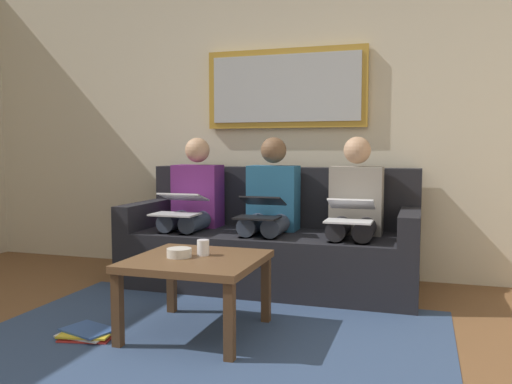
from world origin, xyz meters
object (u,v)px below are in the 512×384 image
object	(u,v)px
laptop_white	(350,211)
person_left	(355,210)
laptop_silver	(180,204)
bowl	(179,253)
person_middle	(270,207)
couch	(272,244)
coffee_table	(197,267)
laptop_black	(261,208)
magazine_stack	(88,333)
framed_mirror	(285,88)
person_right	(193,204)
cup	(203,248)

from	to	relation	value
laptop_white	person_left	bearing A→B (deg)	-90.00
person_left	laptop_silver	size ratio (longest dim) A/B	3.06
bowl	person_middle	world-z (taller)	person_middle
bowl	laptop_silver	xyz separation A→B (m)	(0.44, -0.93, 0.17)
laptop_white	person_middle	world-z (taller)	person_middle
laptop_white	person_middle	size ratio (longest dim) A/B	0.31
person_left	laptop_silver	distance (m)	1.30
person_left	person_middle	xyz separation A→B (m)	(0.64, 0.00, 0.00)
couch	person_middle	bearing A→B (deg)	90.00
coffee_table	person_left	distance (m)	1.38
laptop_black	magazine_stack	distance (m)	1.46
couch	person_middle	world-z (taller)	person_middle
framed_mirror	bowl	bearing A→B (deg)	83.14
bowl	person_right	size ratio (longest dim) A/B	0.12
laptop_white	person_middle	distance (m)	0.68
cup	laptop_silver	size ratio (longest dim) A/B	0.24
person_middle	laptop_silver	bearing A→B (deg)	20.38
laptop_white	person_right	distance (m)	1.30
coffee_table	person_left	world-z (taller)	person_left
cup	laptop_white	xyz separation A→B (m)	(-0.73, -0.84, 0.14)
cup	magazine_stack	distance (m)	0.79
bowl	cup	bearing A→B (deg)	-142.01
framed_mirror	cup	world-z (taller)	framed_mirror
coffee_table	person_middle	world-z (taller)	person_middle
person_left	magazine_stack	size ratio (longest dim) A/B	3.41
person_right	laptop_silver	size ratio (longest dim) A/B	3.06
bowl	coffee_table	bearing A→B (deg)	-168.28
person_right	coffee_table	bearing A→B (deg)	115.23
coffee_table	framed_mirror	bearing A→B (deg)	-93.52
couch	cup	bearing A→B (deg)	85.75
magazine_stack	bowl	bearing A→B (deg)	-154.13
magazine_stack	coffee_table	bearing A→B (deg)	-156.41
laptop_white	magazine_stack	xyz separation A→B (m)	(1.30, 1.15, -0.60)
laptop_black	cup	bearing A→B (deg)	84.20
person_middle	laptop_black	bearing A→B (deg)	90.00
bowl	laptop_white	bearing A→B (deg)	-131.94
couch	laptop_black	distance (m)	0.44
framed_mirror	couch	bearing A→B (deg)	90.00
laptop_silver	magazine_stack	distance (m)	1.30
coffee_table	magazine_stack	distance (m)	0.71
laptop_white	person_right	size ratio (longest dim) A/B	0.31
person_left	laptop_silver	world-z (taller)	person_left
person_middle	magazine_stack	size ratio (longest dim) A/B	3.41
couch	cup	distance (m)	1.17
framed_mirror	cup	distance (m)	1.87
bowl	person_right	world-z (taller)	person_right
magazine_stack	laptop_white	bearing A→B (deg)	-138.33
cup	person_middle	bearing A→B (deg)	-94.52
couch	laptop_silver	size ratio (longest dim) A/B	5.90
couch	laptop_white	world-z (taller)	couch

